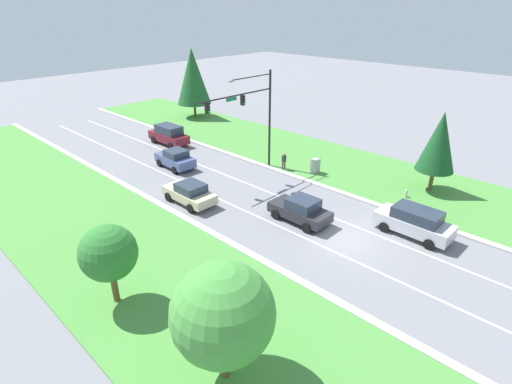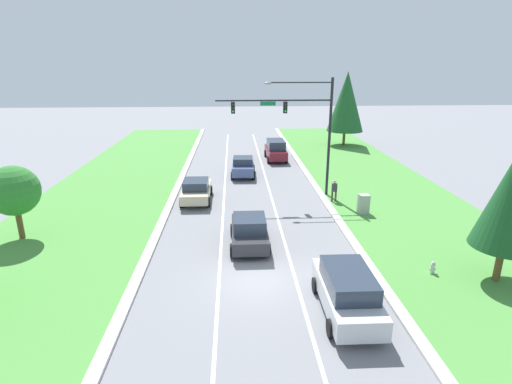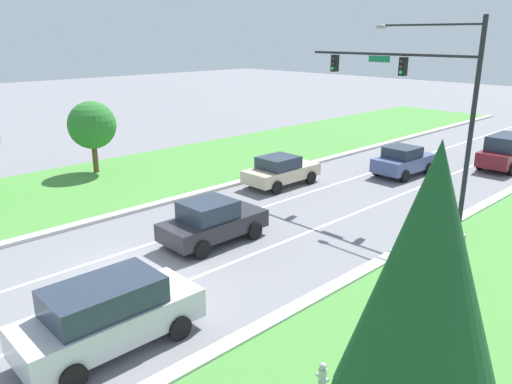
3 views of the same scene
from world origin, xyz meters
The scene contains 20 objects.
ground_plane centered at (0.00, 0.00, 0.00)m, with size 160.00×160.00×0.00m, color slate.
curb_strip_right centered at (5.65, 0.00, 0.07)m, with size 0.50×90.00×0.15m.
curb_strip_left centered at (-5.65, 0.00, 0.07)m, with size 0.50×90.00×0.15m.
grass_verge_right centered at (10.90, 0.00, 0.04)m, with size 10.00×90.00×0.08m.
grass_verge_left centered at (-10.90, 0.00, 0.04)m, with size 10.00×90.00×0.08m.
lane_stripe_inner_left centered at (-1.80, 0.00, 0.00)m, with size 0.14×81.00×0.01m.
lane_stripe_inner_right centered at (1.80, 0.00, 0.00)m, with size 0.14×81.00×0.01m.
traffic_signal_mast centered at (3.76, 12.33, 5.82)m, with size 8.42×0.41×8.78m.
charcoal_sedan centered at (-0.22, 3.75, 0.89)m, with size 2.15×4.38×1.78m.
silver_suv centered at (3.44, -2.74, 0.99)m, with size 2.18×4.89×1.92m.
champagne_sedan centered at (-3.79, 11.56, 0.85)m, with size 2.15×4.48×1.67m.
slate_blue_sedan centered at (-0.19, 18.35, 0.88)m, with size 2.24×4.19×1.75m.
burgundy_suv centered at (3.41, 24.46, 1.09)m, with size 2.16×5.00×2.12m.
utility_cabinet centered at (7.62, 8.19, 0.69)m, with size 0.70×0.60×1.38m.
pedestrian centered at (6.24, 10.69, 0.94)m, with size 0.40×0.26×1.69m.
fire_hydrant centered at (8.43, 0.03, 0.34)m, with size 0.34×0.20×0.70m.
conifer_near_right_tree centered at (11.07, -0.77, 4.16)m, with size 2.94×2.94×6.52m.
oak_near_left_tree centered at (-12.56, -2.05, 3.31)m, with size 4.03×4.03×5.33m.
conifer_far_right_tree centered at (12.57, 31.53, 5.35)m, with size 4.38×4.38×8.86m.
oak_far_left_tree centered at (-13.30, 5.36, 2.93)m, with size 2.81×2.81×4.35m.
Camera 1 is at (-20.02, -10.90, 13.78)m, focal length 28.00 mm.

